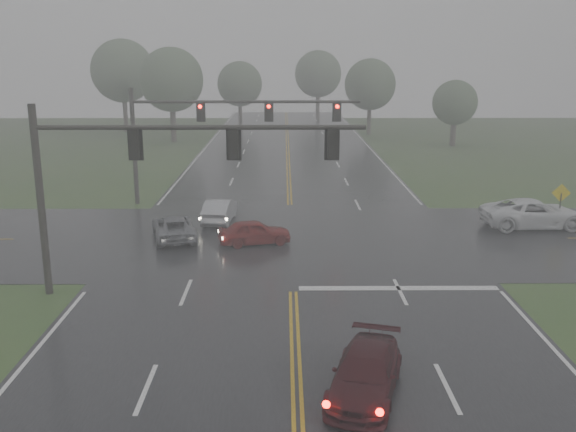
{
  "coord_description": "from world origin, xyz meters",
  "views": [
    {
      "loc": [
        -0.37,
        -11.29,
        9.7
      ],
      "look_at": [
        -0.2,
        16.0,
        2.81
      ],
      "focal_mm": 40.0,
      "sensor_mm": 36.0,
      "label": 1
    }
  ],
  "objects_px": {
    "sedan_red": "(255,244)",
    "car_grey": "(174,239)",
    "sedan_silver": "(220,222)",
    "signal_gantry_near": "(138,164)",
    "pickup_white": "(532,228)",
    "sedan_maroon": "(365,394)",
    "signal_gantry_far": "(205,123)"
  },
  "relations": [
    {
      "from": "signal_gantry_far",
      "to": "sedan_maroon",
      "type": "bearing_deg",
      "value": -73.18
    },
    {
      "from": "sedan_maroon",
      "to": "signal_gantry_far",
      "type": "xyz_separation_m",
      "value": [
        -7.52,
        24.89,
        5.4
      ]
    },
    {
      "from": "car_grey",
      "to": "pickup_white",
      "type": "bearing_deg",
      "value": 171.85
    },
    {
      "from": "sedan_maroon",
      "to": "pickup_white",
      "type": "bearing_deg",
      "value": 73.37
    },
    {
      "from": "sedan_maroon",
      "to": "car_grey",
      "type": "bearing_deg",
      "value": 133.08
    },
    {
      "from": "signal_gantry_far",
      "to": "signal_gantry_near",
      "type": "bearing_deg",
      "value": -92.32
    },
    {
      "from": "sedan_red",
      "to": "sedan_maroon",
      "type": "bearing_deg",
      "value": -179.62
    },
    {
      "from": "sedan_silver",
      "to": "sedan_maroon",
      "type": "bearing_deg",
      "value": 112.31
    },
    {
      "from": "signal_gantry_near",
      "to": "car_grey",
      "type": "bearing_deg",
      "value": 90.95
    },
    {
      "from": "sedan_maroon",
      "to": "sedan_silver",
      "type": "height_order",
      "value": "sedan_silver"
    },
    {
      "from": "sedan_red",
      "to": "car_grey",
      "type": "height_order",
      "value": "sedan_red"
    },
    {
      "from": "sedan_silver",
      "to": "car_grey",
      "type": "height_order",
      "value": "sedan_silver"
    },
    {
      "from": "pickup_white",
      "to": "signal_gantry_near",
      "type": "relative_size",
      "value": 0.44
    },
    {
      "from": "car_grey",
      "to": "pickup_white",
      "type": "relative_size",
      "value": 0.78
    },
    {
      "from": "sedan_maroon",
      "to": "signal_gantry_near",
      "type": "relative_size",
      "value": 0.34
    },
    {
      "from": "sedan_maroon",
      "to": "signal_gantry_far",
      "type": "relative_size",
      "value": 0.3
    },
    {
      "from": "car_grey",
      "to": "sedan_maroon",
      "type": "bearing_deg",
      "value": 102.5
    },
    {
      "from": "sedan_red",
      "to": "pickup_white",
      "type": "relative_size",
      "value": 0.65
    },
    {
      "from": "car_grey",
      "to": "sedan_red",
      "type": "bearing_deg",
      "value": 152.77
    },
    {
      "from": "sedan_red",
      "to": "pickup_white",
      "type": "height_order",
      "value": "pickup_white"
    },
    {
      "from": "sedan_silver",
      "to": "signal_gantry_near",
      "type": "xyz_separation_m",
      "value": [
        -2.0,
        -11.71,
        5.48
      ]
    },
    {
      "from": "sedan_silver",
      "to": "sedan_red",
      "type": "bearing_deg",
      "value": 121.24
    },
    {
      "from": "signal_gantry_near",
      "to": "signal_gantry_far",
      "type": "distance_m",
      "value": 16.62
    },
    {
      "from": "car_grey",
      "to": "pickup_white",
      "type": "height_order",
      "value": "pickup_white"
    },
    {
      "from": "sedan_silver",
      "to": "signal_gantry_near",
      "type": "relative_size",
      "value": 0.32
    },
    {
      "from": "sedan_red",
      "to": "signal_gantry_near",
      "type": "height_order",
      "value": "signal_gantry_near"
    },
    {
      "from": "sedan_red",
      "to": "car_grey",
      "type": "xyz_separation_m",
      "value": [
        -4.4,
        1.0,
        0.0
      ]
    },
    {
      "from": "sedan_silver",
      "to": "signal_gantry_near",
      "type": "bearing_deg",
      "value": 85.39
    },
    {
      "from": "pickup_white",
      "to": "sedan_maroon",
      "type": "bearing_deg",
      "value": 144.23
    },
    {
      "from": "car_grey",
      "to": "signal_gantry_near",
      "type": "bearing_deg",
      "value": 76.47
    },
    {
      "from": "sedan_silver",
      "to": "signal_gantry_far",
      "type": "relative_size",
      "value": 0.28
    },
    {
      "from": "sedan_red",
      "to": "sedan_silver",
      "type": "height_order",
      "value": "sedan_silver"
    }
  ]
}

